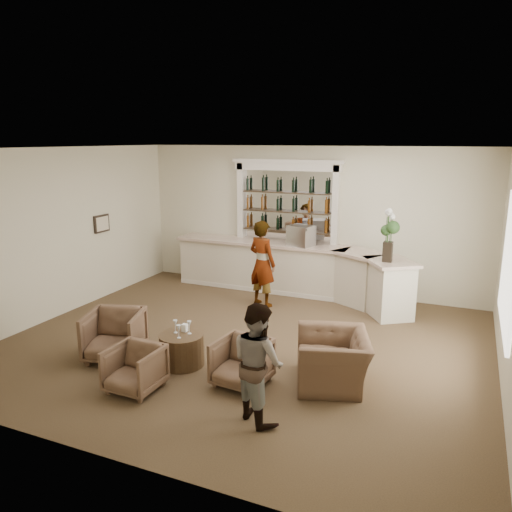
# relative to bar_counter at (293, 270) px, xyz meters

# --- Properties ---
(ground) EXTENTS (8.00, 8.00, 0.00)m
(ground) POSITION_rel_bar_counter_xyz_m (0.16, -3.00, -0.57)
(ground) COLOR brown
(ground) RESTS_ON ground
(room_shell) EXTENTS (8.04, 7.02, 3.32)m
(room_shell) POSITION_rel_bar_counter_xyz_m (0.33, -2.29, 1.77)
(room_shell) COLOR beige
(room_shell) RESTS_ON ground
(bar_counter) EXTENTS (5.72, 1.80, 1.14)m
(bar_counter) POSITION_rel_bar_counter_xyz_m (0.00, 0.00, 0.00)
(bar_counter) COLOR beige
(bar_counter) RESTS_ON ground
(back_bar_alcove) EXTENTS (2.64, 0.25, 3.00)m
(back_bar_alcove) POSITION_rel_bar_counter_xyz_m (-0.34, 0.41, 1.46)
(back_bar_alcove) COLOR white
(back_bar_alcove) RESTS_ON ground
(cocktail_table) EXTENTS (0.69, 0.69, 0.50)m
(cocktail_table) POSITION_rel_bar_counter_xyz_m (-0.39, -4.14, -0.32)
(cocktail_table) COLOR #48361F
(cocktail_table) RESTS_ON ground
(sommelier) EXTENTS (0.77, 0.64, 1.82)m
(sommelier) POSITION_rel_bar_counter_xyz_m (-0.35, -0.99, 0.34)
(sommelier) COLOR gray
(sommelier) RESTS_ON ground
(guest) EXTENTS (0.94, 0.89, 1.52)m
(guest) POSITION_rel_bar_counter_xyz_m (1.30, -5.08, 0.19)
(guest) COLOR gray
(guest) RESTS_ON ground
(armchair_left) EXTENTS (1.07, 1.09, 0.79)m
(armchair_left) POSITION_rel_bar_counter_xyz_m (-1.50, -4.36, -0.18)
(armchair_left) COLOR brown
(armchair_left) RESTS_ON ground
(armchair_center) EXTENTS (0.70, 0.72, 0.65)m
(armchair_center) POSITION_rel_bar_counter_xyz_m (-0.56, -5.10, -0.25)
(armchair_center) COLOR brown
(armchair_center) RESTS_ON ground
(armchair_right) EXTENTS (0.79, 0.81, 0.68)m
(armchair_right) POSITION_rel_bar_counter_xyz_m (0.74, -4.35, -0.24)
(armchair_right) COLOR brown
(armchair_right) RESTS_ON ground
(armchair_far) EXTENTS (1.31, 1.40, 0.74)m
(armchair_far) POSITION_rel_bar_counter_xyz_m (1.92, -3.80, -0.20)
(armchair_far) COLOR brown
(armchair_far) RESTS_ON ground
(espresso_machine) EXTENTS (0.62, 0.56, 0.45)m
(espresso_machine) POSITION_rel_bar_counter_xyz_m (0.16, 0.01, 0.79)
(espresso_machine) COLOR #ADADB2
(espresso_machine) RESTS_ON bar_counter
(flower_vase) EXTENTS (0.27, 0.27, 1.03)m
(flower_vase) POSITION_rel_bar_counter_xyz_m (2.16, -0.72, 1.14)
(flower_vase) COLOR black
(flower_vase) RESTS_ON bar_counter
(wine_glass_bar_left) EXTENTS (0.07, 0.07, 0.21)m
(wine_glass_bar_left) POSITION_rel_bar_counter_xyz_m (0.30, 0.05, 0.67)
(wine_glass_bar_left) COLOR white
(wine_glass_bar_left) RESTS_ON bar_counter
(wine_glass_bar_right) EXTENTS (0.07, 0.07, 0.21)m
(wine_glass_bar_right) POSITION_rel_bar_counter_xyz_m (0.25, 0.02, 0.67)
(wine_glass_bar_right) COLOR white
(wine_glass_bar_right) RESTS_ON bar_counter
(wine_glass_tbl_a) EXTENTS (0.07, 0.07, 0.21)m
(wine_glass_tbl_a) POSITION_rel_bar_counter_xyz_m (-0.51, -4.11, 0.03)
(wine_glass_tbl_a) COLOR white
(wine_glass_tbl_a) RESTS_ON cocktail_table
(wine_glass_tbl_b) EXTENTS (0.07, 0.07, 0.21)m
(wine_glass_tbl_b) POSITION_rel_bar_counter_xyz_m (-0.29, -4.06, 0.03)
(wine_glass_tbl_b) COLOR white
(wine_glass_tbl_b) RESTS_ON cocktail_table
(wine_glass_tbl_c) EXTENTS (0.07, 0.07, 0.21)m
(wine_glass_tbl_c) POSITION_rel_bar_counter_xyz_m (-0.35, -4.27, 0.03)
(wine_glass_tbl_c) COLOR white
(wine_glass_tbl_c) RESTS_ON cocktail_table
(napkin_holder) EXTENTS (0.08, 0.08, 0.12)m
(napkin_holder) POSITION_rel_bar_counter_xyz_m (-0.41, -4.00, -0.01)
(napkin_holder) COLOR white
(napkin_holder) RESTS_ON cocktail_table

